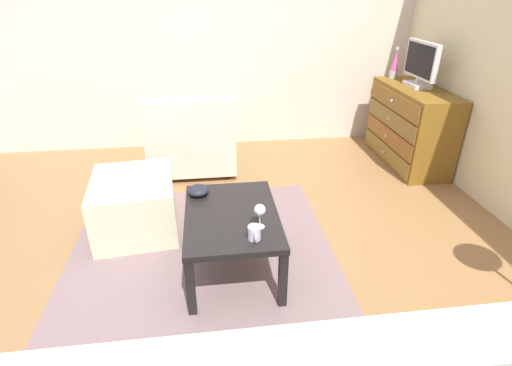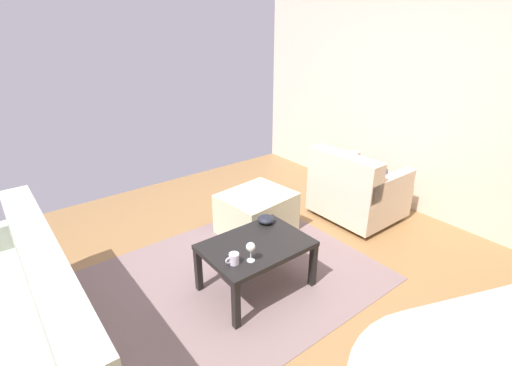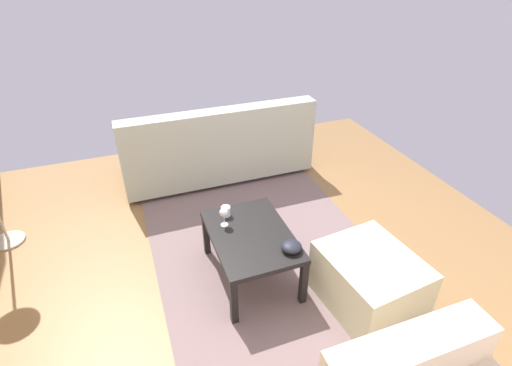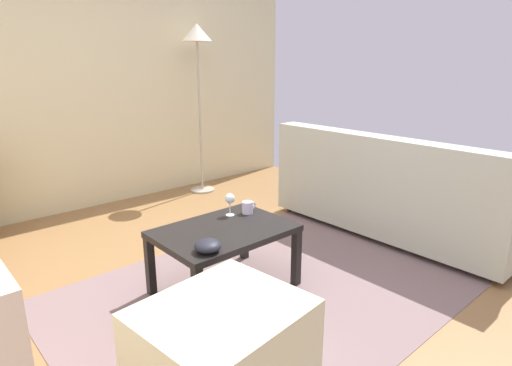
{
  "view_description": "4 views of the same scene",
  "coord_description": "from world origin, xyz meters",
  "px_view_note": "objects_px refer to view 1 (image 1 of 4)",
  "views": [
    {
      "loc": [
        2.15,
        -0.1,
        1.76
      ],
      "look_at": [
        0.25,
        0.14,
        0.77
      ],
      "focal_mm": 27.2,
      "sensor_mm": 36.0,
      "label": 1
    },
    {
      "loc": [
        1.59,
        2.03,
        2.08
      ],
      "look_at": [
        -0.07,
        -0.1,
        0.9
      ],
      "focal_mm": 26.24,
      "sensor_mm": 36.0,
      "label": 2
    },
    {
      "loc": [
        -2.19,
        0.79,
        2.34
      ],
      "look_at": [
        0.21,
        -0.1,
        0.76
      ],
      "focal_mm": 27.35,
      "sensor_mm": 36.0,
      "label": 3
    },
    {
      "loc": [
        -1.51,
        -2.01,
        1.46
      ],
      "look_at": [
        0.24,
        -0.05,
        0.7
      ],
      "focal_mm": 29.89,
      "sensor_mm": 36.0,
      "label": 4
    }
  ],
  "objects_px": {
    "wine_glass": "(260,211)",
    "armchair": "(192,138)",
    "tv": "(421,64)",
    "mug": "(254,233)",
    "ottoman": "(135,205)",
    "lava_lamp": "(395,65)",
    "bowl_decorative": "(198,190)",
    "dresser": "(409,126)",
    "coffee_table": "(232,221)"
  },
  "relations": [
    {
      "from": "dresser",
      "to": "mug",
      "type": "height_order",
      "value": "dresser"
    },
    {
      "from": "dresser",
      "to": "bowl_decorative",
      "type": "bearing_deg",
      "value": -60.15
    },
    {
      "from": "coffee_table",
      "to": "ottoman",
      "type": "bearing_deg",
      "value": -128.21
    },
    {
      "from": "tv",
      "to": "lava_lamp",
      "type": "xyz_separation_m",
      "value": [
        -0.41,
        -0.07,
        -0.08
      ]
    },
    {
      "from": "wine_glass",
      "to": "tv",
      "type": "bearing_deg",
      "value": 133.68
    },
    {
      "from": "dresser",
      "to": "armchair",
      "type": "distance_m",
      "value": 2.29
    },
    {
      "from": "lava_lamp",
      "to": "armchair",
      "type": "height_order",
      "value": "lava_lamp"
    },
    {
      "from": "dresser",
      "to": "mug",
      "type": "xyz_separation_m",
      "value": [
        1.84,
        -1.88,
        0.07
      ]
    },
    {
      "from": "dresser",
      "to": "wine_glass",
      "type": "distance_m",
      "value": 2.52
    },
    {
      "from": "lava_lamp",
      "to": "mug",
      "type": "xyz_separation_m",
      "value": [
        2.3,
        -1.84,
        -0.48
      ]
    },
    {
      "from": "mug",
      "to": "bowl_decorative",
      "type": "bearing_deg",
      "value": -150.54
    },
    {
      "from": "bowl_decorative",
      "to": "dresser",
      "type": "bearing_deg",
      "value": 119.85
    },
    {
      "from": "tv",
      "to": "wine_glass",
      "type": "distance_m",
      "value": 2.61
    },
    {
      "from": "wine_glass",
      "to": "armchair",
      "type": "height_order",
      "value": "armchair"
    },
    {
      "from": "wine_glass",
      "to": "ottoman",
      "type": "height_order",
      "value": "wine_glass"
    },
    {
      "from": "coffee_table",
      "to": "dresser",
      "type": "bearing_deg",
      "value": 127.72
    },
    {
      "from": "ottoman",
      "to": "coffee_table",
      "type": "bearing_deg",
      "value": 51.79
    },
    {
      "from": "dresser",
      "to": "wine_glass",
      "type": "bearing_deg",
      "value": -46.85
    },
    {
      "from": "lava_lamp",
      "to": "mug",
      "type": "bearing_deg",
      "value": -38.58
    },
    {
      "from": "wine_glass",
      "to": "ottoman",
      "type": "relative_size",
      "value": 0.22
    },
    {
      "from": "mug",
      "to": "ottoman",
      "type": "height_order",
      "value": "mug"
    },
    {
      "from": "tv",
      "to": "wine_glass",
      "type": "relative_size",
      "value": 3.51
    },
    {
      "from": "dresser",
      "to": "lava_lamp",
      "type": "relative_size",
      "value": 3.42
    },
    {
      "from": "mug",
      "to": "bowl_decorative",
      "type": "xyz_separation_m",
      "value": [
        -0.57,
        -0.32,
        -0.01
      ]
    },
    {
      "from": "lava_lamp",
      "to": "bowl_decorative",
      "type": "distance_m",
      "value": 2.81
    },
    {
      "from": "tv",
      "to": "coffee_table",
      "type": "distance_m",
      "value": 2.66
    },
    {
      "from": "wine_glass",
      "to": "armchair",
      "type": "bearing_deg",
      "value": -166.1
    },
    {
      "from": "armchair",
      "to": "wine_glass",
      "type": "bearing_deg",
      "value": 13.9
    },
    {
      "from": "wine_glass",
      "to": "mug",
      "type": "distance_m",
      "value": 0.15
    },
    {
      "from": "coffee_table",
      "to": "ottoman",
      "type": "distance_m",
      "value": 0.93
    },
    {
      "from": "dresser",
      "to": "bowl_decorative",
      "type": "distance_m",
      "value": 2.54
    },
    {
      "from": "tv",
      "to": "bowl_decorative",
      "type": "height_order",
      "value": "tv"
    },
    {
      "from": "armchair",
      "to": "tv",
      "type": "bearing_deg",
      "value": 88.65
    },
    {
      "from": "dresser",
      "to": "ottoman",
      "type": "relative_size",
      "value": 1.61
    },
    {
      "from": "coffee_table",
      "to": "wine_glass",
      "type": "distance_m",
      "value": 0.29
    },
    {
      "from": "mug",
      "to": "ottoman",
      "type": "bearing_deg",
      "value": -136.08
    },
    {
      "from": "tv",
      "to": "mug",
      "type": "distance_m",
      "value": 2.74
    },
    {
      "from": "lava_lamp",
      "to": "bowl_decorative",
      "type": "xyz_separation_m",
      "value": [
        1.73,
        -2.16,
        -0.49
      ]
    },
    {
      "from": "armchair",
      "to": "ottoman",
      "type": "bearing_deg",
      "value": -21.4
    },
    {
      "from": "tv",
      "to": "lava_lamp",
      "type": "relative_size",
      "value": 1.67
    },
    {
      "from": "dresser",
      "to": "mug",
      "type": "distance_m",
      "value": 2.63
    },
    {
      "from": "dresser",
      "to": "coffee_table",
      "type": "bearing_deg",
      "value": -52.28
    },
    {
      "from": "lava_lamp",
      "to": "wine_glass",
      "type": "xyz_separation_m",
      "value": [
        2.18,
        -1.79,
        -0.41
      ]
    },
    {
      "from": "coffee_table",
      "to": "armchair",
      "type": "distance_m",
      "value": 1.68
    },
    {
      "from": "armchair",
      "to": "ottoman",
      "type": "distance_m",
      "value": 1.17
    },
    {
      "from": "ottoman",
      "to": "wine_glass",
      "type": "bearing_deg",
      "value": 49.82
    },
    {
      "from": "mug",
      "to": "ottoman",
      "type": "xyz_separation_m",
      "value": [
        -0.86,
        -0.83,
        -0.26
      ]
    },
    {
      "from": "bowl_decorative",
      "to": "armchair",
      "type": "height_order",
      "value": "armchair"
    },
    {
      "from": "armchair",
      "to": "ottoman",
      "type": "xyz_separation_m",
      "value": [
        1.09,
        -0.43,
        -0.12
      ]
    },
    {
      "from": "lava_lamp",
      "to": "ottoman",
      "type": "height_order",
      "value": "lava_lamp"
    }
  ]
}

